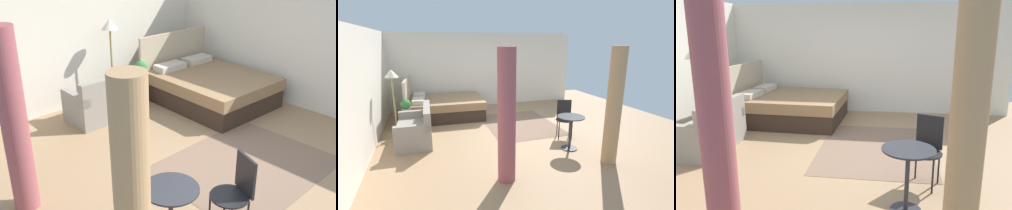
{
  "view_description": "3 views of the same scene",
  "coord_description": "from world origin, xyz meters",
  "views": [
    {
      "loc": [
        -3.97,
        -3.1,
        3.0
      ],
      "look_at": [
        -0.25,
        0.8,
        0.71
      ],
      "focal_mm": 41.86,
      "sensor_mm": 36.0,
      "label": 1
    },
    {
      "loc": [
        -6.13,
        2.12,
        2.28
      ],
      "look_at": [
        0.02,
        0.1,
        0.64
      ],
      "focal_mm": 26.88,
      "sensor_mm": 36.0,
      "label": 2
    },
    {
      "loc": [
        -4.97,
        -0.55,
        1.96
      ],
      "look_at": [
        0.48,
        0.22,
        0.66
      ],
      "focal_mm": 34.18,
      "sensor_mm": 36.0,
      "label": 3
    }
  ],
  "objects": [
    {
      "name": "ground_plane",
      "position": [
        0.0,
        0.0,
        -0.01
      ],
      "size": [
        8.5,
        9.62,
        0.02
      ],
      "primitive_type": "cube",
      "color": "#9E7A56"
    },
    {
      "name": "wall_back",
      "position": [
        0.0,
        3.31,
        1.29
      ],
      "size": [
        8.5,
        0.12,
        2.58
      ],
      "primitive_type": "cube",
      "color": "silver",
      "rests_on": "ground"
    },
    {
      "name": "wall_right",
      "position": [
        2.75,
        0.0,
        1.29
      ],
      "size": [
        0.12,
        6.62,
        2.58
      ],
      "primitive_type": "cube",
      "color": "silver",
      "rests_on": "ground"
    },
    {
      "name": "area_rug",
      "position": [
        0.18,
        -0.37,
        0.0
      ],
      "size": [
        2.41,
        1.87,
        0.01
      ],
      "primitive_type": "cube",
      "color": "#7F604C",
      "rests_on": "ground"
    },
    {
      "name": "bed",
      "position": [
        1.62,
        1.59,
        0.32
      ],
      "size": [
        1.87,
        2.29,
        1.24
      ],
      "color": "#38281E",
      "rests_on": "ground"
    },
    {
      "name": "couch",
      "position": [
        -0.27,
        2.38,
        0.29
      ],
      "size": [
        1.35,
        0.77,
        0.84
      ],
      "color": "gray",
      "rests_on": "ground"
    },
    {
      "name": "nightstand",
      "position": [
        0.87,
        2.67,
        0.23
      ],
      "size": [
        0.48,
        0.45,
        0.46
      ],
      "color": "#38281E",
      "rests_on": "ground"
    },
    {
      "name": "potted_plant",
      "position": [
        0.77,
        2.63,
        0.64
      ],
      "size": [
        0.26,
        0.26,
        0.34
      ],
      "color": "tan",
      "rests_on": "nightstand"
    },
    {
      "name": "vase",
      "position": [
        0.99,
        2.7,
        0.57
      ],
      "size": [
        0.11,
        0.11,
        0.22
      ],
      "color": "slate",
      "rests_on": "nightstand"
    },
    {
      "name": "floor_lamp",
      "position": [
        0.22,
        2.84,
        1.41
      ],
      "size": [
        0.32,
        0.32,
        1.66
      ],
      "color": "#99844C",
      "rests_on": "ground"
    },
    {
      "name": "balcony_table",
      "position": [
        -1.72,
        -0.78,
        0.51
      ],
      "size": [
        0.57,
        0.57,
        0.74
      ],
      "color": "#2D2D33",
      "rests_on": "ground"
    },
    {
      "name": "cafe_chair_near_window",
      "position": [
        -1.0,
        -1.07,
        0.54
      ],
      "size": [
        0.56,
        0.56,
        0.9
      ],
      "color": "black",
      "rests_on": "ground"
    },
    {
      "name": "curtain_left",
      "position": [
        -2.5,
        -1.17,
        1.1
      ],
      "size": [
        0.28,
        0.28,
        2.21
      ],
      "color": "tan",
      "rests_on": "ground"
    },
    {
      "name": "curtain_right",
      "position": [
        -2.5,
        0.91,
        1.1
      ],
      "size": [
        0.29,
        0.29,
        2.21
      ],
      "color": "#994C51",
      "rests_on": "ground"
    }
  ]
}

